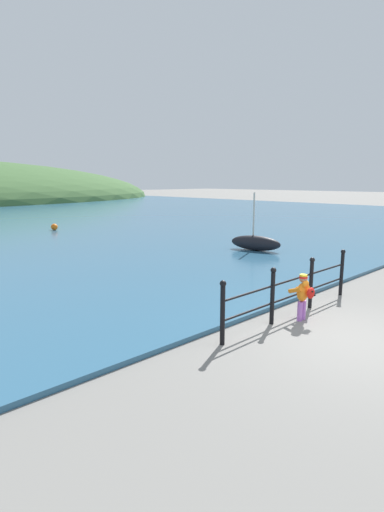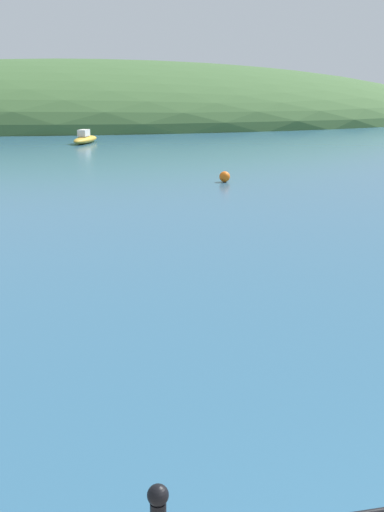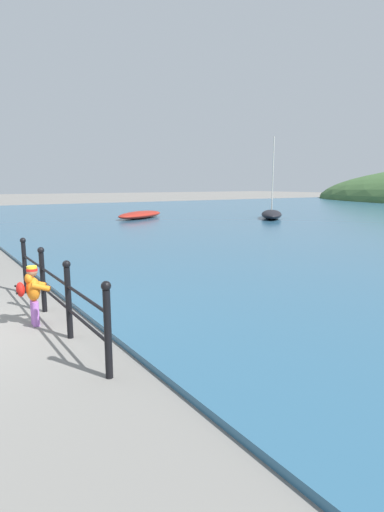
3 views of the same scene
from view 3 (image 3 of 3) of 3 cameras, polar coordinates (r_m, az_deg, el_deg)
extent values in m
cylinder|color=black|center=(9.25, -22.76, -1.61)|extent=(0.09, 0.09, 1.10)
sphere|color=black|center=(9.16, -23.01, 2.06)|extent=(0.12, 0.12, 0.12)
cylinder|color=black|center=(7.77, -20.51, -3.58)|extent=(0.09, 0.09, 1.10)
sphere|color=black|center=(7.66, -20.79, 0.77)|extent=(0.12, 0.12, 0.12)
cylinder|color=black|center=(6.33, -17.21, -6.46)|extent=(0.09, 0.09, 1.10)
sphere|color=black|center=(6.19, -17.50, -1.14)|extent=(0.12, 0.12, 0.12)
cylinder|color=black|center=(4.94, -11.92, -10.94)|extent=(0.09, 0.09, 1.10)
sphere|color=black|center=(4.76, -12.19, -4.21)|extent=(0.12, 0.12, 0.12)
cylinder|color=black|center=(6.98, -19.16, -2.73)|extent=(4.63, 0.04, 0.04)
cylinder|color=black|center=(7.07, -18.99, -5.66)|extent=(4.63, 0.04, 0.04)
cylinder|color=#AD66C6|center=(7.25, -21.62, -7.43)|extent=(0.11, 0.11, 0.42)
cylinder|color=#AD66C6|center=(7.12, -21.41, -7.71)|extent=(0.11, 0.11, 0.42)
ellipsoid|color=orange|center=(7.08, -21.73, -4.40)|extent=(0.30, 0.23, 0.40)
ellipsoid|color=orange|center=(7.02, -22.31, -3.03)|extent=(0.20, 0.12, 0.18)
cylinder|color=orange|center=(7.22, -21.28, -3.68)|extent=(0.10, 0.31, 0.19)
cylinder|color=orange|center=(6.95, -20.81, -4.18)|extent=(0.10, 0.31, 0.19)
sphere|color=#A37556|center=(7.01, -21.89, -2.06)|extent=(0.17, 0.17, 0.17)
cylinder|color=red|center=(7.00, -21.91, -1.83)|extent=(0.17, 0.17, 0.04)
cylinder|color=yellow|center=(7.00, -21.93, -1.50)|extent=(0.16, 0.16, 0.04)
ellipsoid|color=red|center=(7.04, -23.30, -4.41)|extent=(0.22, 0.13, 0.24)
sphere|color=black|center=(7.07, -23.92, -3.95)|extent=(0.04, 0.04, 0.04)
sphere|color=black|center=(6.99, -23.73, -4.92)|extent=(0.04, 0.04, 0.04)
ellipsoid|color=maroon|center=(26.94, -7.39, 5.87)|extent=(3.98, 4.88, 0.46)
ellipsoid|color=black|center=(26.94, 11.29, 5.86)|extent=(3.98, 3.92, 0.55)
cylinder|color=beige|center=(27.09, 11.48, 11.45)|extent=(0.07, 0.07, 4.71)
camera|label=1|loc=(14.38, -46.14, 9.64)|focal=28.00mm
camera|label=2|loc=(9.43, -41.45, 13.46)|focal=42.00mm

